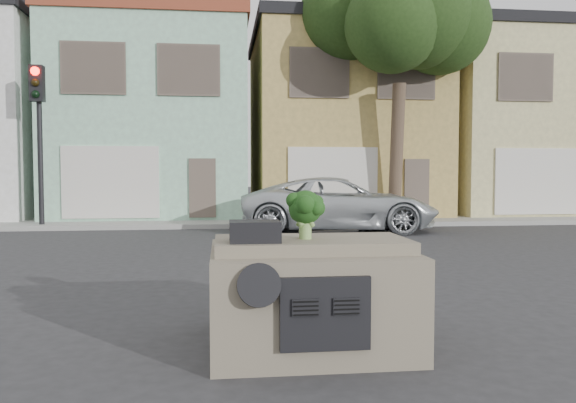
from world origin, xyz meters
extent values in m
plane|color=#303033|center=(0.00, 0.00, 0.00)|extent=(120.00, 120.00, 0.00)
cube|color=gray|center=(0.00, 10.50, 0.07)|extent=(40.00, 3.00, 0.15)
cube|color=#98CCAC|center=(-3.50, 14.50, 3.77)|extent=(7.20, 8.20, 7.55)
cube|color=tan|center=(4.00, 14.50, 3.77)|extent=(7.20, 8.20, 7.55)
cube|color=#CBC184|center=(11.50, 14.50, 3.77)|extent=(7.20, 8.20, 7.55)
imported|color=silver|center=(2.62, 7.90, 0.00)|extent=(6.12, 3.29, 1.63)
cube|color=black|center=(-6.50, 9.50, 2.55)|extent=(0.40, 0.40, 5.10)
cube|color=#203814|center=(5.00, 9.80, 4.25)|extent=(4.40, 4.00, 8.50)
cube|color=#736957|center=(0.00, -3.00, 0.56)|extent=(2.00, 1.80, 1.12)
cube|color=black|center=(-0.58, -3.35, 1.22)|extent=(0.48, 0.38, 0.20)
cube|color=black|center=(0.28, -2.62, 1.13)|extent=(0.69, 0.15, 0.02)
cube|color=#153510|center=(-0.07, -3.19, 1.37)|extent=(0.51, 0.51, 0.50)
camera|label=1|loc=(-0.89, -8.68, 1.78)|focal=35.00mm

